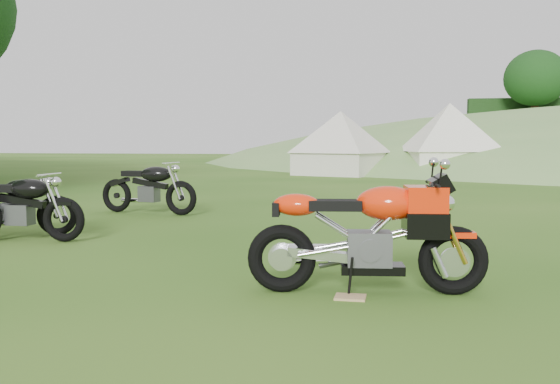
% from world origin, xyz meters
% --- Properties ---
extents(ground, '(120.00, 120.00, 0.00)m').
position_xyz_m(ground, '(0.00, 0.00, 0.00)').
color(ground, '#235111').
rests_on(ground, ground).
extents(sport_motorcycle, '(2.11, 0.76, 1.24)m').
position_xyz_m(sport_motorcycle, '(1.04, 0.34, 0.62)').
color(sport_motorcycle, red).
rests_on(sport_motorcycle, ground).
extents(plywood_board, '(0.27, 0.22, 0.02)m').
position_xyz_m(plywood_board, '(0.91, 0.11, 0.01)').
color(plywood_board, tan).
rests_on(plywood_board, ground).
extents(vintage_moto_a, '(1.92, 0.47, 1.01)m').
position_xyz_m(vintage_moto_a, '(-3.87, 2.47, 0.50)').
color(vintage_moto_a, black).
rests_on(vintage_moto_a, ground).
extents(vintage_moto_c, '(1.87, 0.91, 0.96)m').
position_xyz_m(vintage_moto_c, '(-4.22, 2.81, 0.48)').
color(vintage_moto_c, black).
rests_on(vintage_moto_c, ground).
extents(vintage_moto_d, '(2.06, 0.85, 1.06)m').
position_xyz_m(vintage_moto_d, '(-3.36, 5.81, 0.53)').
color(vintage_moto_d, black).
rests_on(vintage_moto_d, ground).
extents(tent_left, '(3.88, 3.88, 2.61)m').
position_xyz_m(tent_left, '(-1.04, 20.29, 1.31)').
color(tent_left, beige).
rests_on(tent_left, ground).
extents(tent_mid, '(3.86, 3.86, 2.80)m').
position_xyz_m(tent_mid, '(3.30, 20.74, 1.40)').
color(tent_mid, silver).
rests_on(tent_mid, ground).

